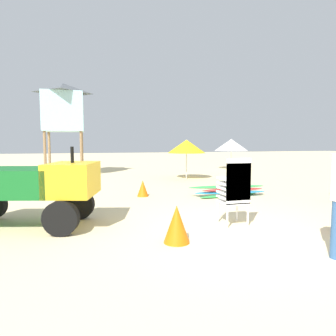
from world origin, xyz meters
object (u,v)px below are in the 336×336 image
at_px(lifeguard_tower, 63,107).
at_px(traffic_cone_near, 177,224).
at_px(beach_umbrella_left, 186,146).
at_px(stacked_plastic_chairs, 235,187).
at_px(traffic_cone_far, 143,188).
at_px(beach_umbrella_mid, 231,145).
at_px(surfboard_pile, 230,191).
at_px(utility_cart, 29,185).

height_order(lifeguard_tower, traffic_cone_near, lifeguard_tower).
bearing_deg(lifeguard_tower, beach_umbrella_left, -28.96).
distance_m(stacked_plastic_chairs, traffic_cone_far, 3.69).
bearing_deg(lifeguard_tower, traffic_cone_far, -68.10).
bearing_deg(traffic_cone_far, beach_umbrella_mid, 48.31).
relative_size(surfboard_pile, traffic_cone_near, 3.92).
distance_m(surfboard_pile, traffic_cone_far, 2.54).
relative_size(beach_umbrella_mid, traffic_cone_far, 4.11).
height_order(utility_cart, traffic_cone_far, utility_cart).
xyz_separation_m(utility_cart, stacked_plastic_chairs, (3.72, -0.94, -0.04)).
bearing_deg(beach_umbrella_left, lifeguard_tower, 151.04).
distance_m(lifeguard_tower, beach_umbrella_mid, 9.47).
bearing_deg(traffic_cone_near, stacked_plastic_chairs, 24.91).
bearing_deg(utility_cart, beach_umbrella_mid, 47.28).
relative_size(utility_cart, traffic_cone_far, 5.83).
distance_m(lifeguard_tower, traffic_cone_near, 11.22).
relative_size(utility_cart, beach_umbrella_mid, 1.42).
bearing_deg(utility_cart, traffic_cone_near, -33.16).
height_order(surfboard_pile, traffic_cone_far, traffic_cone_far).
bearing_deg(lifeguard_tower, surfboard_pile, -54.74).
height_order(beach_umbrella_mid, traffic_cone_far, beach_umbrella_mid).
bearing_deg(stacked_plastic_chairs, beach_umbrella_mid, 63.27).
height_order(traffic_cone_near, traffic_cone_far, traffic_cone_near).
relative_size(beach_umbrella_left, traffic_cone_far, 3.57).
bearing_deg(beach_umbrella_left, traffic_cone_far, -125.32).
distance_m(utility_cart, surfboard_pile, 5.40).
distance_m(stacked_plastic_chairs, beach_umbrella_mid, 12.25).
relative_size(stacked_plastic_chairs, beach_umbrella_mid, 0.66).
xyz_separation_m(stacked_plastic_chairs, traffic_cone_near, (-1.34, -0.62, -0.45)).
height_order(stacked_plastic_chairs, lifeguard_tower, lifeguard_tower).
distance_m(surfboard_pile, lifeguard_tower, 9.26).
xyz_separation_m(stacked_plastic_chairs, lifeguard_tower, (-3.74, 9.94, 2.47)).
xyz_separation_m(beach_umbrella_left, beach_umbrella_mid, (4.08, 3.84, 0.02)).
relative_size(lifeguard_tower, beach_umbrella_left, 2.57).
distance_m(stacked_plastic_chairs, lifeguard_tower, 10.91).
relative_size(surfboard_pile, traffic_cone_far, 4.92).
bearing_deg(surfboard_pile, traffic_cone_far, 164.67).
relative_size(utility_cart, surfboard_pile, 1.19).
bearing_deg(beach_umbrella_left, traffic_cone_near, -109.69).
distance_m(beach_umbrella_mid, traffic_cone_far, 10.06).
xyz_separation_m(utility_cart, lifeguard_tower, (-0.02, 9.01, 2.43)).
xyz_separation_m(lifeguard_tower, beach_umbrella_left, (5.16, -2.86, -1.81)).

